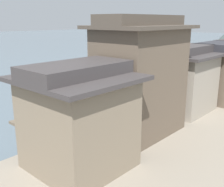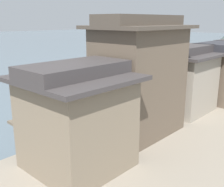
% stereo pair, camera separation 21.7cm
% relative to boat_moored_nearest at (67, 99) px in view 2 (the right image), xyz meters
% --- Properties ---
extents(boat_moored_nearest, '(4.29, 1.71, 0.52)m').
position_rel_boat_moored_nearest_xyz_m(boat_moored_nearest, '(0.00, 0.00, 0.00)').
color(boat_moored_nearest, '#232326').
rests_on(boat_moored_nearest, ground).
extents(boat_moored_third, '(1.45, 4.57, 0.73)m').
position_rel_boat_moored_nearest_xyz_m(boat_moored_third, '(7.94, 5.77, 0.08)').
color(boat_moored_third, '#33281E').
rests_on(boat_moored_third, ground).
extents(boat_moored_far, '(2.88, 4.05, 0.40)m').
position_rel_boat_moored_nearest_xyz_m(boat_moored_far, '(3.39, 4.13, -0.04)').
color(boat_moored_far, brown).
rests_on(boat_moored_far, ground).
extents(boat_midriver_drifting, '(1.67, 3.79, 0.34)m').
position_rel_boat_moored_nearest_xyz_m(boat_midriver_drifting, '(7.98, -4.54, -0.05)').
color(boat_midriver_drifting, brown).
rests_on(boat_midriver_drifting, ground).
extents(boat_midriver_upstream, '(1.59, 5.12, 0.79)m').
position_rel_boat_moored_nearest_xyz_m(boat_midriver_upstream, '(7.60, 22.17, 0.10)').
color(boat_midriver_upstream, '#423328').
rests_on(boat_midriver_upstream, ground).
extents(boat_upstream_distant, '(1.66, 5.02, 0.76)m').
position_rel_boat_moored_nearest_xyz_m(boat_upstream_distant, '(7.67, 13.14, 0.08)').
color(boat_upstream_distant, brown).
rests_on(boat_upstream_distant, ground).
extents(house_waterfront_nearest, '(6.31, 6.00, 6.14)m').
position_rel_boat_moored_nearest_xyz_m(house_waterfront_nearest, '(13.71, -9.87, 3.72)').
color(house_waterfront_nearest, '#7F705B').
rests_on(house_waterfront_nearest, riverbank_right).
extents(house_waterfront_second, '(5.42, 7.38, 8.74)m').
position_rel_boat_moored_nearest_xyz_m(house_waterfront_second, '(13.26, -3.45, 5.02)').
color(house_waterfront_second, brown).
rests_on(house_waterfront_second, riverbank_right).
extents(house_waterfront_tall, '(5.42, 6.31, 6.14)m').
position_rel_boat_moored_nearest_xyz_m(house_waterfront_tall, '(13.26, 3.63, 3.72)').
color(house_waterfront_tall, gray).
rests_on(house_waterfront_tall, riverbank_right).
extents(house_waterfront_narrow, '(6.77, 6.06, 6.14)m').
position_rel_boat_moored_nearest_xyz_m(house_waterfront_narrow, '(13.93, 9.41, 3.72)').
color(house_waterfront_narrow, brown).
rests_on(house_waterfront_narrow, riverbank_right).
extents(mooring_post_dock_near, '(0.20, 0.20, 0.86)m').
position_rel_boat_moored_nearest_xyz_m(mooring_post_dock_near, '(10.10, -7.79, 1.14)').
color(mooring_post_dock_near, '#473828').
rests_on(mooring_post_dock_near, riverbank_right).
extents(mooring_post_dock_mid, '(0.20, 0.20, 0.95)m').
position_rel_boat_moored_nearest_xyz_m(mooring_post_dock_mid, '(10.10, 3.91, 1.19)').
color(mooring_post_dock_mid, '#473828').
rests_on(mooring_post_dock_mid, riverbank_right).
extents(mooring_post_dock_far, '(0.20, 0.20, 0.76)m').
position_rel_boat_moored_nearest_xyz_m(mooring_post_dock_far, '(10.10, 10.12, 1.09)').
color(mooring_post_dock_far, '#473828').
rests_on(mooring_post_dock_far, riverbank_right).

